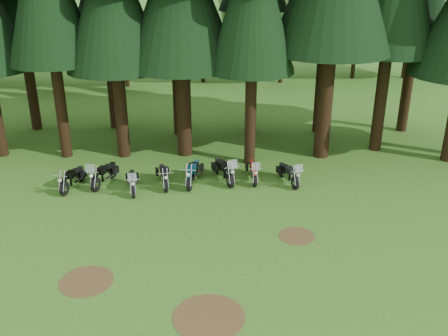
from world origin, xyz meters
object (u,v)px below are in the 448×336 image
(motorcycle_0, at_px, (72,179))
(motorcycle_4, at_px, (193,173))
(motorcycle_3, at_px, (164,176))
(motorcycle_7, at_px, (289,174))
(motorcycle_2, at_px, (133,182))
(motorcycle_6, at_px, (253,172))
(motorcycle_5, at_px, (224,171))
(motorcycle_1, at_px, (104,175))

(motorcycle_0, height_order, motorcycle_4, motorcycle_4)
(motorcycle_3, distance_m, motorcycle_7, 5.87)
(motorcycle_2, relative_size, motorcycle_7, 0.99)
(motorcycle_6, height_order, motorcycle_7, motorcycle_7)
(motorcycle_3, bearing_deg, motorcycle_7, -10.47)
(motorcycle_3, height_order, motorcycle_5, motorcycle_5)
(motorcycle_2, bearing_deg, motorcycle_1, 142.64)
(motorcycle_3, relative_size, motorcycle_6, 1.01)
(motorcycle_2, height_order, motorcycle_4, motorcycle_2)
(motorcycle_0, distance_m, motorcycle_3, 4.19)
(motorcycle_2, height_order, motorcycle_3, motorcycle_2)
(motorcycle_3, xyz_separation_m, motorcycle_5, (2.84, 0.34, 0.06))
(motorcycle_2, distance_m, motorcycle_7, 7.27)
(motorcycle_2, height_order, motorcycle_5, motorcycle_5)
(motorcycle_1, height_order, motorcycle_2, motorcycle_1)
(motorcycle_2, bearing_deg, motorcycle_7, -3.91)
(motorcycle_0, bearing_deg, motorcycle_4, 18.58)
(motorcycle_0, relative_size, motorcycle_3, 1.01)
(motorcycle_2, bearing_deg, motorcycle_3, 14.63)
(motorcycle_2, bearing_deg, motorcycle_5, 4.34)
(motorcycle_3, bearing_deg, motorcycle_2, -167.30)
(motorcycle_1, xyz_separation_m, motorcycle_7, (8.67, -0.32, -0.04))
(motorcycle_0, distance_m, motorcycle_6, 8.44)
(motorcycle_2, distance_m, motorcycle_5, 4.32)
(motorcycle_6, bearing_deg, motorcycle_7, -14.26)
(motorcycle_5, bearing_deg, motorcycle_4, 169.39)
(motorcycle_4, height_order, motorcycle_6, motorcycle_6)
(motorcycle_1, height_order, motorcycle_4, motorcycle_1)
(motorcycle_0, relative_size, motorcycle_1, 0.95)
(motorcycle_1, xyz_separation_m, motorcycle_4, (4.18, -0.07, 0.00))
(motorcycle_4, height_order, motorcycle_5, motorcycle_5)
(motorcycle_1, bearing_deg, motorcycle_7, 18.22)
(motorcycle_2, relative_size, motorcycle_4, 0.89)
(motorcycle_0, height_order, motorcycle_1, motorcycle_1)
(motorcycle_5, bearing_deg, motorcycle_0, 166.28)
(motorcycle_3, relative_size, motorcycle_5, 0.89)
(motorcycle_0, relative_size, motorcycle_2, 1.03)
(motorcycle_2, xyz_separation_m, motorcycle_7, (7.25, 0.49, 0.01))
(motorcycle_0, distance_m, motorcycle_1, 1.43)
(motorcycle_0, distance_m, motorcycle_2, 2.85)
(motorcycle_3, distance_m, motorcycle_6, 4.25)
(motorcycle_6, xyz_separation_m, motorcycle_7, (1.63, -0.41, 0.00))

